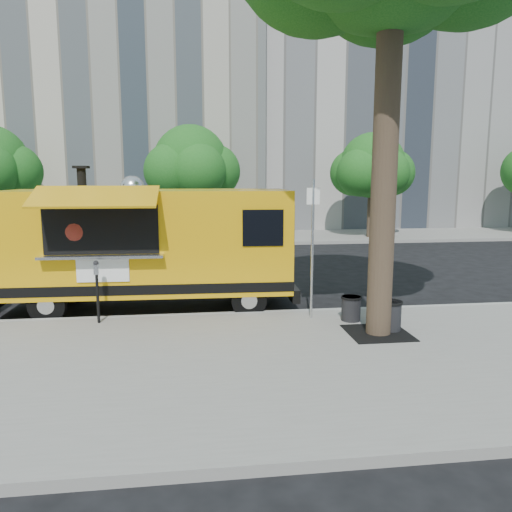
{
  "coord_description": "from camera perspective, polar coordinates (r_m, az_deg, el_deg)",
  "views": [
    {
      "loc": [
        -1.01,
        -11.89,
        3.23
      ],
      "look_at": [
        0.53,
        0.0,
        1.29
      ],
      "focal_mm": 35.0,
      "sensor_mm": 36.0,
      "label": 1
    }
  ],
  "objects": [
    {
      "name": "far_tree_b",
      "position": [
        24.6,
        -7.48,
        10.5
      ],
      "size": [
        3.6,
        3.6,
        5.5
      ],
      "color": "#33261C",
      "rests_on": "far_sidewalk"
    },
    {
      "name": "far_sidewalk",
      "position": [
        25.6,
        -5.07,
        2.06
      ],
      "size": [
        60.0,
        5.0,
        0.15
      ],
      "primitive_type": "cube",
      "color": "gray",
      "rests_on": "ground"
    },
    {
      "name": "trash_bin_left",
      "position": [
        10.93,
        10.81,
        -5.8
      ],
      "size": [
        0.44,
        0.44,
        0.53
      ],
      "color": "black",
      "rests_on": "sidewalk"
    },
    {
      "name": "trash_bin_right",
      "position": [
        10.42,
        15.02,
        -6.49
      ],
      "size": [
        0.5,
        0.5,
        0.6
      ],
      "color": "black",
      "rests_on": "sidewalk"
    },
    {
      "name": "ground",
      "position": [
        12.36,
        -2.46,
        -5.97
      ],
      "size": [
        120.0,
        120.0,
        0.0
      ],
      "primitive_type": "plane",
      "color": "black",
      "rests_on": "ground"
    },
    {
      "name": "building_mid",
      "position": [
        37.85,
        13.63,
        19.23
      ],
      "size": [
        20.0,
        14.0,
        20.0
      ],
      "primitive_type": "cube",
      "color": "#A69F9B",
      "rests_on": "ground"
    },
    {
      "name": "building_left",
      "position": [
        35.7,
        -20.07,
        22.86
      ],
      "size": [
        22.0,
        14.0,
        24.0
      ],
      "primitive_type": "cube",
      "color": "#BCB19D",
      "rests_on": "ground"
    },
    {
      "name": "sidewalk",
      "position": [
        8.55,
        -0.09,
        -12.45
      ],
      "size": [
        60.0,
        6.0,
        0.15
      ],
      "primitive_type": "cube",
      "color": "gray",
      "rests_on": "ground"
    },
    {
      "name": "far_tree_c",
      "position": [
        25.91,
        13.17,
        10.01
      ],
      "size": [
        3.24,
        3.24,
        5.21
      ],
      "color": "#33261C",
      "rests_on": "far_sidewalk"
    },
    {
      "name": "tree_well",
      "position": [
        10.25,
        13.76,
        -8.54
      ],
      "size": [
        1.2,
        1.2,
        0.02
      ],
      "primitive_type": "cube",
      "color": "black",
      "rests_on": "sidewalk"
    },
    {
      "name": "parking_meter",
      "position": [
        10.96,
        -17.71,
        -3.1
      ],
      "size": [
        0.11,
        0.11,
        1.33
      ],
      "color": "black",
      "rests_on": "sidewalk"
    },
    {
      "name": "sign_post",
      "position": [
        10.74,
        6.47,
        1.73
      ],
      "size": [
        0.28,
        0.06,
        3.0
      ],
      "color": "silver",
      "rests_on": "sidewalk"
    },
    {
      "name": "food_truck",
      "position": [
        12.21,
        -12.13,
        1.36
      ],
      "size": [
        7.0,
        3.29,
        3.43
      ],
      "rotation": [
        0.0,
        0.0,
        -0.03
      ],
      "color": "#E6A40C",
      "rests_on": "ground"
    },
    {
      "name": "curb",
      "position": [
        11.45,
        -2.06,
        -6.82
      ],
      "size": [
        60.0,
        0.14,
        0.16
      ],
      "primitive_type": "cube",
      "color": "#999993",
      "rests_on": "ground"
    }
  ]
}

